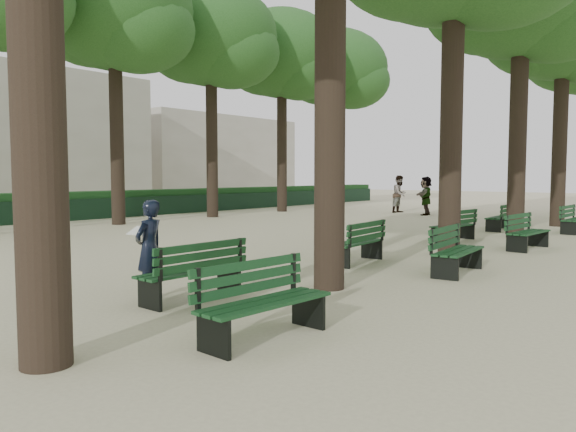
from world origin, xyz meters
The scene contains 20 objects.
ground centered at (0.00, 0.00, 0.00)m, with size 120.00×120.00×0.00m, color beige.
tree_central_4 centered at (1.50, 18.00, 7.65)m, with size 6.00×6.00×9.95m.
tree_far_2 centered at (-12.00, 8.00, 8.14)m, with size 6.00×6.00×10.45m.
tree_far_3 centered at (-12.00, 13.00, 8.14)m, with size 6.00×6.00×10.45m.
tree_far_4 centered at (-12.00, 18.00, 8.14)m, with size 6.00×6.00×10.45m.
tree_far_5 centered at (-12.00, 23.00, 8.14)m, with size 6.00×6.00×10.45m.
bench_left_0 centered at (0.37, 0.93, 0.27)m, with size 0.62×1.81×0.92m.
bench_left_1 centered at (0.37, 5.66, 0.27)m, with size 0.72×1.84×0.92m.
bench_left_2 centered at (0.37, 10.97, 0.27)m, with size 0.76×1.85×0.92m.
bench_left_3 centered at (0.37, 15.03, 0.27)m, with size 0.65×1.82×0.92m.
bench_right_0 centered at (2.63, 0.07, 0.27)m, with size 0.68×1.83×0.92m.
bench_right_1 centered at (2.63, 5.78, 0.27)m, with size 0.73×1.84×0.92m.
bench_right_2 centered at (2.63, 10.39, 0.27)m, with size 0.67×1.83×0.92m.
bench_right_3 centered at (2.63, 15.68, 0.27)m, with size 0.62×1.82×0.92m.
man_with_map centered at (-0.26, 0.61, 0.78)m, with size 0.66×0.68×1.55m.
pedestrian_a centered at (-6.70, 21.04, 0.95)m, with size 0.93×0.38×1.90m, color #262628.
pedestrian_e centered at (-4.89, 20.24, 0.93)m, with size 1.72×0.37×1.86m, color #262628.
fence centered at (-15.00, 11.00, 0.45)m, with size 0.08×42.00×0.90m, color black.
hedge centered at (-15.70, 11.00, 0.60)m, with size 1.20×42.00×1.20m, color #153D18.
building_far centered at (-33.00, 30.00, 3.50)m, with size 12.00×16.00×7.00m, color #B7B2A3.
Camera 1 is at (6.92, -4.77, 1.94)m, focal length 35.00 mm.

